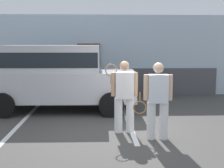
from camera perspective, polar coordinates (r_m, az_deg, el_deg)
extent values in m
plane|color=#423F3D|center=(7.13, 1.79, -9.67)|extent=(40.00, 40.00, 0.00)
cube|color=silver|center=(8.80, -16.19, -6.61)|extent=(0.12, 4.40, 0.01)
cube|color=silver|center=(8.59, 2.90, -6.66)|extent=(0.12, 4.40, 0.01)
cube|color=silver|center=(12.60, -0.18, 5.33)|extent=(10.28, 0.30, 3.24)
cube|color=#4C4C51|center=(12.49, -0.14, 0.38)|extent=(8.64, 0.10, 1.10)
cube|color=brown|center=(12.41, -4.34, 2.63)|extent=(0.90, 0.06, 2.10)
cube|color=#B7B7BC|center=(9.81, -9.38, -0.23)|extent=(4.63, 1.97, 0.90)
cube|color=#B7B7BC|center=(9.77, -10.95, 4.72)|extent=(2.93, 1.81, 0.80)
cube|color=black|center=(9.77, -10.94, 4.60)|extent=(2.87, 1.82, 0.44)
cylinder|color=black|center=(10.73, -0.41, -1.84)|extent=(0.72, 0.27, 0.72)
cylinder|color=black|center=(8.86, -0.14, -3.84)|extent=(0.72, 0.27, 0.72)
cylinder|color=black|center=(11.10, -16.63, -1.84)|extent=(0.72, 0.27, 0.72)
cylinder|color=black|center=(9.31, -19.63, -3.73)|extent=(0.72, 0.27, 0.72)
cylinder|color=white|center=(7.36, 3.39, -5.80)|extent=(0.19, 0.19, 0.83)
cylinder|color=white|center=(7.33, 1.19, -5.84)|extent=(0.19, 0.19, 0.83)
cube|color=white|center=(7.21, 2.32, -0.25)|extent=(0.42, 0.27, 0.61)
sphere|color=tan|center=(7.16, 2.34, 3.37)|extent=(0.23, 0.23, 0.23)
cylinder|color=tan|center=(7.24, 4.40, -0.03)|extent=(0.11, 0.11, 0.56)
cylinder|color=tan|center=(7.19, 0.23, -0.05)|extent=(0.11, 0.11, 0.56)
torus|color=olive|center=(7.20, -0.17, 2.61)|extent=(0.29, 0.11, 0.29)
cylinder|color=olive|center=(7.22, -0.17, 0.75)|extent=(0.03, 0.03, 0.20)
cylinder|color=white|center=(6.92, 9.57, -6.75)|extent=(0.19, 0.19, 0.82)
cylinder|color=white|center=(6.88, 7.25, -6.78)|extent=(0.19, 0.19, 0.82)
cube|color=silver|center=(6.76, 8.53, -0.85)|extent=(0.44, 0.29, 0.61)
sphere|color=beige|center=(6.71, 8.61, 3.00)|extent=(0.23, 0.23, 0.23)
cylinder|color=beige|center=(6.80, 10.74, -0.63)|extent=(0.11, 0.11, 0.56)
cylinder|color=beige|center=(6.73, 6.31, -0.63)|extent=(0.11, 0.11, 0.56)
torus|color=olive|center=(6.84, 5.15, -4.36)|extent=(0.37, 0.05, 0.37)
cylinder|color=olive|center=(6.80, 5.18, -2.42)|extent=(0.03, 0.03, 0.20)
cylinder|color=gray|center=(12.16, 8.88, -1.94)|extent=(0.41, 0.41, 0.25)
sphere|color=#2D6B28|center=(12.10, 8.91, -0.09)|extent=(0.64, 0.64, 0.64)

